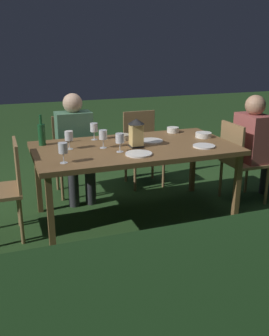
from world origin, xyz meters
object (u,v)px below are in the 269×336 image
(person_in_green, at_px, (76,142))
(wine_glass_c, at_px, (63,149))
(dining_table, at_px, (134,151))
(chair_head_far, at_px, (5,185))
(wine_glass_d, at_px, (120,139))
(bowl_salad, at_px, (203,135))
(chair_side_left_b, at_px, (73,151))
(green_bottle_on_table, at_px, (42,134))
(chair_head_near, at_px, (240,158))
(wine_glass_a, at_px, (94,128))
(plate_a, at_px, (151,141))
(plate_b, at_px, (204,146))
(lantern_centerpiece, at_px, (136,131))
(plate_c, at_px, (139,154))
(wine_glass_b, at_px, (103,136))
(chair_side_left_a, at_px, (142,144))
(wine_glass_e, at_px, (69,137))
(bowl_olives, at_px, (173,130))
(bowl_bread, at_px, (124,137))
(person_in_rust, at_px, (257,143))

(person_in_green, xyz_separation_m, wine_glass_c, (0.30, 1.02, 0.21))
(dining_table, distance_m, chair_head_far, 1.20)
(wine_glass_d, xyz_separation_m, bowl_salad, (-0.97, -0.23, -0.09))
(chair_side_left_b, height_order, green_bottle_on_table, green_bottle_on_table)
(dining_table, bearing_deg, chair_side_left_b, -64.86)
(chair_head_near, xyz_separation_m, wine_glass_a, (1.49, -0.36, 0.36))
(dining_table, relative_size, plate_a, 8.12)
(plate_b, bearing_deg, wine_glass_c, 2.58)
(chair_head_far, bearing_deg, bowl_salad, -177.59)
(lantern_centerpiece, bearing_deg, plate_c, 74.88)
(chair_side_left_b, bearing_deg, dining_table, 115.14)
(chair_side_left_b, relative_size, plate_b, 4.20)
(chair_side_left_b, distance_m, wine_glass_c, 1.30)
(wine_glass_c, distance_m, wine_glass_d, 0.55)
(person_in_green, height_order, wine_glass_b, person_in_green)
(wine_glass_c, distance_m, bowl_salad, 1.55)
(chair_head_near, bearing_deg, chair_side_left_a, -49.66)
(green_bottle_on_table, height_order, bowl_salad, green_bottle_on_table)
(dining_table, relative_size, wine_glass_c, 11.12)
(chair_head_far, distance_m, bowl_salad, 1.99)
(wine_glass_e, xyz_separation_m, plate_c, (-0.53, 0.38, -0.11))
(chair_side_left_b, xyz_separation_m, wine_glass_b, (-0.13, 0.87, 0.36))
(wine_glass_d, bearing_deg, lantern_centerpiece, -148.49)
(dining_table, height_order, wine_glass_e, wine_glass_e)
(chair_side_left_a, xyz_separation_m, wine_glass_e, (1.02, 0.81, 0.36))
(chair_head_far, height_order, wine_glass_d, wine_glass_d)
(chair_side_left_a, bearing_deg, wine_glass_c, 46.68)
(bowl_salad, bearing_deg, plate_c, 23.68)
(chair_side_left_a, bearing_deg, bowl_salad, 113.64)
(wine_glass_c, bearing_deg, wine_glass_b, -141.40)
(chair_side_left_b, height_order, bowl_olives, chair_side_left_b)
(bowl_bread, bearing_deg, chair_head_near, 167.59)
(plate_a, height_order, bowl_bread, bowl_bread)
(dining_table, distance_m, lantern_centerpiece, 0.20)
(person_in_green, distance_m, lantern_centerpiece, 0.88)
(person_in_green, height_order, plate_c, person_in_green)
(person_in_green, bearing_deg, wine_glass_d, 105.11)
(plate_c, bearing_deg, person_in_rust, -168.75)
(wine_glass_b, bearing_deg, wine_glass_a, -89.59)
(dining_table, xyz_separation_m, wine_glass_a, (0.30, -0.36, 0.17))
(person_in_green, xyz_separation_m, bowl_bread, (-0.40, 0.44, 0.12))
(person_in_green, relative_size, plate_b, 5.54)
(green_bottle_on_table, distance_m, wine_glass_a, 0.52)
(plate_c, bearing_deg, dining_table, -102.55)
(wine_glass_e, bearing_deg, chair_head_near, 177.05)
(person_in_rust, distance_m, green_bottle_on_table, 2.23)
(green_bottle_on_table, height_order, wine_glass_d, green_bottle_on_table)
(lantern_centerpiece, bearing_deg, bowl_salad, -171.76)
(chair_side_left_b, distance_m, wine_glass_b, 0.95)
(wine_glass_a, bearing_deg, wine_glass_c, 57.87)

